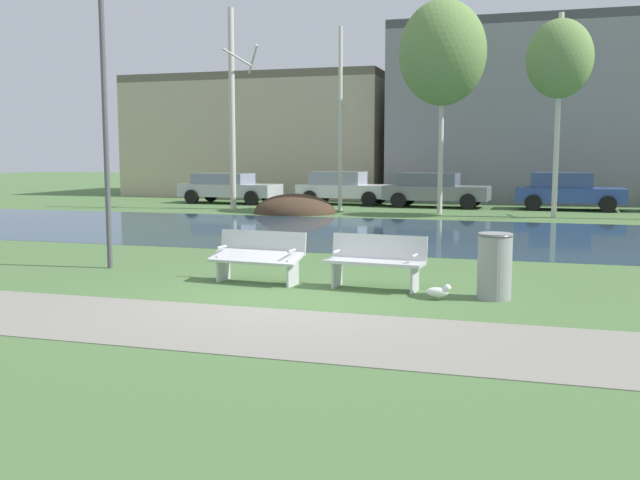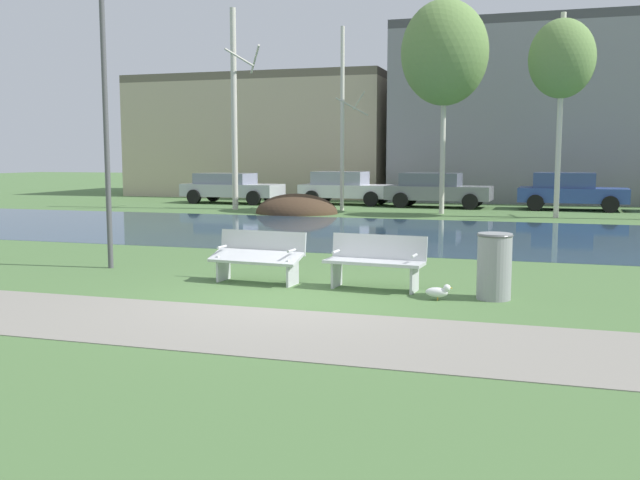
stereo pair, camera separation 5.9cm
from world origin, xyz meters
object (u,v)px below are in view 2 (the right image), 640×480
at_px(bench_right, 375,260).
at_px(parked_hatch_third_grey, 436,189).
at_px(seagull, 438,292).
at_px(parked_van_nearest_silver, 230,187).
at_px(bench_left, 258,255).
at_px(trash_bin, 494,265).
at_px(parked_wagon_fourth_blue, 570,191).
at_px(parked_sedan_second_white, 345,187).
at_px(streetlamp, 104,58).

distance_m(bench_right, parked_hatch_third_grey, 18.82).
xyz_separation_m(bench_right, parked_hatch_third_grey, (-1.59, 18.75, 0.29)).
distance_m(seagull, parked_hatch_third_grey, 19.56).
bearing_deg(parked_van_nearest_silver, bench_left, -64.54).
distance_m(bench_right, seagull, 1.30).
height_order(bench_right, seagull, bench_right).
bearing_deg(bench_left, trash_bin, -3.96).
distance_m(parked_van_nearest_silver, parked_hatch_third_grey, 9.29).
height_order(bench_left, parked_hatch_third_grey, parked_hatch_third_grey).
distance_m(parked_hatch_third_grey, parked_wagon_fourth_blue, 5.27).
height_order(parked_van_nearest_silver, parked_wagon_fourth_blue, parked_wagon_fourth_blue).
relative_size(trash_bin, parked_van_nearest_silver, 0.22).
height_order(bench_right, trash_bin, trash_bin).
relative_size(bench_right, parked_sedan_second_white, 0.40).
distance_m(streetlamp, parked_hatch_third_grey, 18.77).
distance_m(seagull, parked_van_nearest_silver, 22.62).
bearing_deg(seagull, parked_hatch_third_grey, 97.91).
distance_m(bench_right, streetlamp, 6.41).
relative_size(bench_left, seagull, 4.04).
bearing_deg(seagull, bench_right, 150.98).
xyz_separation_m(parked_sedan_second_white, parked_hatch_third_grey, (4.12, -0.60, -0.00)).
bearing_deg(bench_left, parked_sedan_second_white, 100.75).
xyz_separation_m(trash_bin, parked_hatch_third_grey, (-3.47, 19.03, 0.24)).
relative_size(bench_right, seagull, 4.04).
relative_size(streetlamp, parked_wagon_fourth_blue, 1.43).
bearing_deg(parked_van_nearest_silver, parked_wagon_fourth_blue, 0.80).
height_order(seagull, parked_van_nearest_silver, parked_van_nearest_silver).
bearing_deg(trash_bin, seagull, -156.70).
distance_m(streetlamp, parked_sedan_second_white, 18.98).
distance_m(trash_bin, parked_sedan_second_white, 21.04).
bearing_deg(parked_sedan_second_white, seagull, -71.17).
height_order(trash_bin, parked_hatch_third_grey, parked_hatch_third_grey).
bearing_deg(bench_left, bench_right, 0.00).
xyz_separation_m(parked_van_nearest_silver, parked_hatch_third_grey, (9.29, 0.18, 0.03)).
relative_size(seagull, parked_van_nearest_silver, 0.09).
bearing_deg(seagull, bench_left, 169.01).
bearing_deg(parked_van_nearest_silver, trash_bin, -55.90).
height_order(trash_bin, seagull, trash_bin).
height_order(bench_left, parked_sedan_second_white, parked_sedan_second_white).
height_order(bench_right, parked_wagon_fourth_blue, parked_wagon_fourth_blue).
bearing_deg(parked_sedan_second_white, trash_bin, -68.85).
bearing_deg(bench_right, seagull, -29.02).
relative_size(seagull, parked_sedan_second_white, 0.10).
height_order(trash_bin, parked_sedan_second_white, parked_sedan_second_white).
xyz_separation_m(bench_right, parked_sedan_second_white, (-5.71, 19.35, 0.29)).
relative_size(streetlamp, parked_hatch_third_grey, 1.38).
xyz_separation_m(trash_bin, seagull, (-0.78, -0.34, -0.39)).
bearing_deg(trash_bin, bench_right, 171.80).
distance_m(trash_bin, streetlamp, 8.05).
relative_size(streetlamp, parked_sedan_second_white, 1.46).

